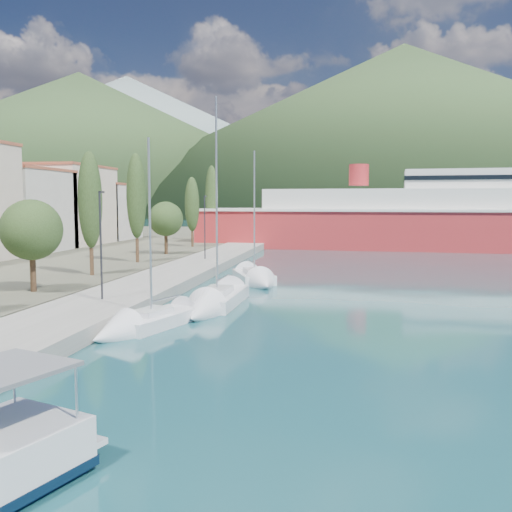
# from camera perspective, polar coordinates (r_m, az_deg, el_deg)

# --- Properties ---
(ground) EXTENTS (1400.00, 1400.00, 0.00)m
(ground) POSITION_cam_1_polar(r_m,az_deg,el_deg) (134.81, 7.35, 2.72)
(ground) COLOR #194B51
(quay) EXTENTS (5.00, 88.00, 0.80)m
(quay) POSITION_cam_1_polar(r_m,az_deg,el_deg) (43.23, -9.23, -2.43)
(quay) COLOR gray
(quay) RESTS_ON ground
(hills_far) EXTENTS (1480.00, 900.00, 180.00)m
(hills_far) POSITION_cam_1_polar(r_m,az_deg,el_deg) (651.21, 21.59, 11.32)
(hills_far) COLOR gray
(hills_far) RESTS_ON ground
(hills_near) EXTENTS (1010.00, 520.00, 115.00)m
(hills_near) POSITION_cam_1_polar(r_m,az_deg,el_deg) (400.49, 23.23, 11.14)
(hills_near) COLOR #314A26
(hills_near) RESTS_ON ground
(tree_row) EXTENTS (3.75, 64.59, 10.69)m
(tree_row) POSITION_cam_1_polar(r_m,az_deg,el_deg) (49.77, -13.56, 4.66)
(tree_row) COLOR #47301E
(tree_row) RESTS_ON land_strip
(lamp_posts) EXTENTS (0.15, 45.60, 6.06)m
(lamp_posts) POSITION_cam_1_polar(r_m,az_deg,el_deg) (33.33, -14.96, 1.51)
(lamp_posts) COLOR #2D2D33
(lamp_posts) RESTS_ON quay
(sailboat_near) EXTENTS (4.21, 7.40, 10.20)m
(sailboat_near) POSITION_cam_1_polar(r_m,az_deg,el_deg) (28.06, -12.14, -6.98)
(sailboat_near) COLOR silver
(sailboat_near) RESTS_ON ground
(sailboat_mid) EXTENTS (2.60, 9.35, 13.40)m
(sailboat_mid) POSITION_cam_1_polar(r_m,az_deg,el_deg) (32.91, -4.68, -4.97)
(sailboat_mid) COLOR silver
(sailboat_mid) RESTS_ON ground
(sailboat_far) EXTENTS (5.04, 7.92, 11.12)m
(sailboat_far) POSITION_cam_1_polar(r_m,az_deg,el_deg) (43.15, 0.25, -2.49)
(sailboat_far) COLOR silver
(sailboat_far) RESTS_ON ground
(ferry) EXTENTS (61.20, 17.14, 12.00)m
(ferry) POSITION_cam_1_polar(r_m,az_deg,el_deg) (79.92, 16.33, 3.34)
(ferry) COLOR #B6282B
(ferry) RESTS_ON ground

